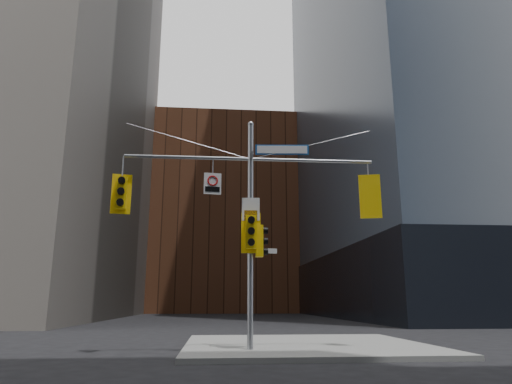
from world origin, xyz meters
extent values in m
plane|color=black|center=(0.00, 0.00, 0.00)|extent=(160.00, 160.00, 0.00)
cube|color=gray|center=(2.00, 4.00, 0.07)|extent=(8.00, 8.00, 0.15)
cube|color=black|center=(28.00, 32.00, 3.00)|extent=(36.40, 36.40, 6.00)
cube|color=brown|center=(0.00, 58.00, 14.00)|extent=(26.00, 20.00, 28.00)
cylinder|color=gray|center=(0.00, 2.00, 3.60)|extent=(0.18, 0.18, 7.20)
sphere|color=gray|center=(0.00, 2.00, 7.20)|extent=(0.20, 0.20, 0.20)
cylinder|color=gray|center=(-2.00, 2.00, 6.00)|extent=(4.00, 0.11, 0.11)
cylinder|color=gray|center=(2.00, 2.00, 6.00)|extent=(4.00, 0.11, 0.11)
cylinder|color=gray|center=(0.00, 1.65, 6.00)|extent=(0.10, 0.70, 0.10)
cylinder|color=gray|center=(-2.00, 2.00, 6.55)|extent=(4.00, 0.02, 1.12)
cylinder|color=gray|center=(2.00, 2.00, 6.55)|extent=(4.00, 0.02, 1.12)
cube|color=yellow|center=(-4.02, 2.00, 4.80)|extent=(0.37, 0.29, 1.03)
cube|color=yellow|center=(-4.05, 2.17, 4.80)|extent=(0.61, 0.14, 1.28)
cylinder|color=black|center=(-3.99, 1.81, 5.14)|extent=(0.24, 0.19, 0.22)
cylinder|color=black|center=(-4.00, 1.88, 5.14)|extent=(0.19, 0.05, 0.19)
cylinder|color=black|center=(-3.99, 1.81, 4.80)|extent=(0.24, 0.19, 0.22)
cylinder|color=black|center=(-4.00, 1.88, 4.80)|extent=(0.19, 0.05, 0.19)
cylinder|color=black|center=(-3.99, 1.81, 4.46)|extent=(0.24, 0.19, 0.22)
cylinder|color=black|center=(-4.00, 1.88, 4.46)|extent=(0.19, 0.05, 0.19)
cube|color=yellow|center=(3.87, 2.00, 4.80)|extent=(0.42, 0.34, 1.15)
cube|color=yellow|center=(3.83, 1.81, 4.80)|extent=(0.67, 0.19, 1.43)
cylinder|color=black|center=(3.92, 2.21, 5.18)|extent=(0.27, 0.23, 0.24)
cylinder|color=black|center=(3.90, 2.13, 5.18)|extent=(0.21, 0.07, 0.21)
cylinder|color=black|center=(3.92, 2.21, 4.80)|extent=(0.27, 0.23, 0.24)
cylinder|color=black|center=(3.90, 2.13, 4.80)|extent=(0.21, 0.07, 0.21)
cylinder|color=black|center=(3.92, 2.21, 4.42)|extent=(0.27, 0.23, 0.24)
cylinder|color=black|center=(3.90, 2.13, 4.42)|extent=(0.21, 0.07, 0.21)
cube|color=yellow|center=(0.28, 2.00, 3.35)|extent=(0.22, 0.32, 0.98)
cylinder|color=black|center=(0.47, 2.00, 3.67)|extent=(0.15, 0.21, 0.20)
cylinder|color=black|center=(0.39, 2.00, 3.67)|extent=(0.02, 0.18, 0.18)
cylinder|color=black|center=(0.47, 2.00, 3.35)|extent=(0.15, 0.21, 0.20)
cylinder|color=black|center=(0.39, 2.00, 3.35)|extent=(0.02, 0.18, 0.18)
cylinder|color=black|center=(0.47, 2.00, 3.02)|extent=(0.15, 0.21, 0.20)
cylinder|color=#0CE559|center=(0.39, 2.00, 3.02)|extent=(0.02, 0.18, 0.18)
cube|color=yellow|center=(0.00, 1.72, 3.59)|extent=(0.34, 0.24, 1.01)
cube|color=yellow|center=(0.01, 1.89, 3.59)|extent=(0.60, 0.06, 1.25)
cylinder|color=black|center=(-0.01, 1.53, 3.92)|extent=(0.22, 0.16, 0.21)
cylinder|color=black|center=(0.00, 1.60, 3.92)|extent=(0.18, 0.03, 0.18)
cylinder|color=black|center=(-0.01, 1.53, 3.59)|extent=(0.22, 0.16, 0.21)
cylinder|color=black|center=(0.00, 1.60, 3.59)|extent=(0.18, 0.03, 0.18)
cylinder|color=black|center=(-0.01, 1.53, 3.25)|extent=(0.22, 0.16, 0.21)
cylinder|color=black|center=(0.00, 1.60, 3.25)|extent=(0.18, 0.03, 0.18)
cube|color=#10489A|center=(1.03, 2.00, 6.35)|extent=(1.74, 0.17, 0.34)
cube|color=silver|center=(1.03, 1.98, 6.35)|extent=(1.64, 0.13, 0.26)
cube|color=silver|center=(-1.21, 1.98, 5.15)|extent=(0.55, 0.10, 0.69)
torus|color=#B20A0A|center=(-1.21, 1.96, 5.24)|extent=(0.34, 0.09, 0.34)
cube|color=black|center=(-1.21, 1.96, 4.97)|extent=(0.46, 0.07, 0.17)
cube|color=silver|center=(0.00, 1.88, 4.32)|extent=(0.56, 0.06, 0.73)
cube|color=#D88C00|center=(0.00, 1.86, 4.12)|extent=(0.40, 0.03, 0.32)
cube|color=silver|center=(0.45, 2.00, 3.05)|extent=(0.76, 0.11, 0.15)
cube|color=#145926|center=(0.00, 2.45, 2.96)|extent=(0.09, 0.68, 0.14)
camera|label=1|loc=(-1.04, -12.03, 1.53)|focal=32.00mm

